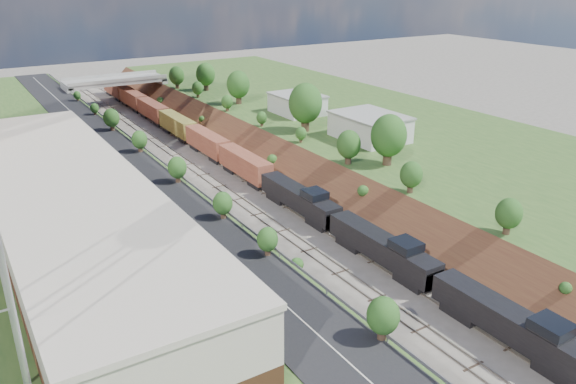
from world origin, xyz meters
The scene contains 15 objects.
platform_left centered at (-33.00, 60.00, 2.50)m, with size 44.00×180.00×5.00m, color #335824.
platform_right centered at (33.00, 60.00, 2.50)m, with size 44.00×180.00×5.00m, color #335824.
embankment_left centered at (-11.00, 60.00, 0.00)m, with size 7.07×180.00×7.07m, color brown.
embankment_right centered at (11.00, 60.00, 0.00)m, with size 7.07×180.00×7.07m, color brown.
rail_left_track centered at (-2.60, 60.00, 0.09)m, with size 1.58×180.00×0.18m, color gray.
rail_right_track centered at (2.60, 60.00, 0.09)m, with size 1.58×180.00×0.18m, color gray.
road centered at (-15.50, 60.00, 5.05)m, with size 8.00×180.00×0.10m, color black.
guardrail centered at (-11.40, 59.80, 5.55)m, with size 0.10×171.00×0.70m.
commercial_building centered at (-28.00, 38.00, 8.51)m, with size 14.30×62.30×7.00m.
overpass centered at (0.00, 122.00, 4.92)m, with size 24.50×8.30×7.40m.
white_building_near centered at (23.50, 52.00, 7.00)m, with size 9.00×12.00×4.00m, color silver.
white_building_far centered at (23.00, 74.00, 6.80)m, with size 8.00×10.00×3.60m, color silver.
tree_right_large centered at (17.00, 40.00, 9.38)m, with size 5.25×5.25×7.61m.
tree_left_crest centered at (-11.80, 20.00, 7.04)m, with size 2.45×2.45×3.55m.
freight_train centered at (2.60, 71.95, 2.44)m, with size 2.77×141.75×4.55m.
Camera 1 is at (-36.94, -19.21, 31.78)m, focal length 35.00 mm.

